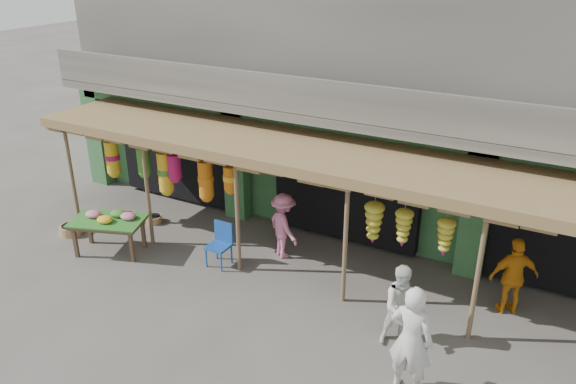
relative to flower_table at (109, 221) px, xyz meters
The scene contains 12 objects.
ground 4.73m from the flower_table, 11.90° to the left, with size 80.00×80.00×0.00m, color #514C47.
building 7.83m from the flower_table, 51.97° to the left, with size 16.40×6.80×7.00m.
awning 5.04m from the flower_table, 21.88° to the left, with size 14.00×2.70×2.79m.
flower_table is the anchor object (origin of this frame).
blue_chair 2.69m from the flower_table, 17.17° to the left, with size 0.47×0.48×0.99m.
basket_left 1.79m from the flower_table, 96.00° to the left, with size 0.43×0.43×0.18m, color #936743.
basket_mid 1.71m from the flower_table, behind, with size 0.58×0.58×0.22m, color olive.
basket_right 1.66m from the flower_table, 121.33° to the left, with size 0.50×0.50×0.23m, color olive.
person_front 7.53m from the flower_table, ahead, with size 0.71×0.47×1.95m, color silver.
person_right 6.98m from the flower_table, ahead, with size 0.76×0.60×1.57m, color silver.
person_vendor 8.78m from the flower_table, 13.01° to the left, with size 0.95×0.39×1.61m, color orange.
person_shopper 4.03m from the flower_table, 25.97° to the left, with size 1.00×0.58×1.55m, color pink.
Camera 1 is at (4.60, -9.11, 6.62)m, focal length 35.00 mm.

